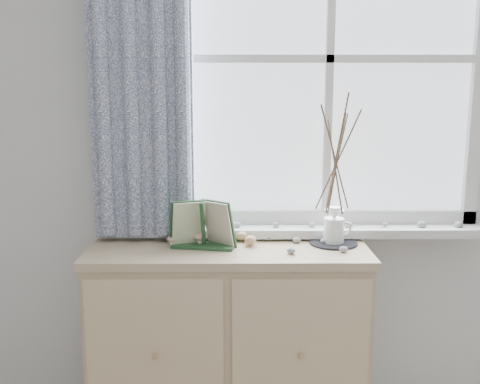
{
  "coord_description": "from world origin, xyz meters",
  "views": [
    {
      "loc": [
        -0.11,
        -0.46,
        1.5
      ],
      "look_at": [
        -0.1,
        1.7,
        1.1
      ],
      "focal_mm": 40.0,
      "sensor_mm": 36.0,
      "label": 1
    }
  ],
  "objects": [
    {
      "name": "crocheted_doily",
      "position": [
        0.31,
        1.8,
        0.85
      ],
      "size": [
        0.21,
        0.21,
        0.01
      ],
      "primitive_type": "cylinder",
      "color": "black",
      "rests_on": "sideboard"
    },
    {
      "name": "wooden_eggs",
      "position": [
        -0.07,
        1.81,
        0.88
      ],
      "size": [
        0.09,
        0.11,
        0.06
      ],
      "color": "tan",
      "rests_on": "sideboard"
    },
    {
      "name": "toadstool_cluster",
      "position": [
        -0.32,
        1.82,
        0.9
      ],
      "size": [
        0.18,
        0.15,
        0.09
      ],
      "color": "white",
      "rests_on": "sideboard"
    },
    {
      "name": "songbird_figurine",
      "position": [
        -0.18,
        1.85,
        0.89
      ],
      "size": [
        0.15,
        0.09,
        0.07
      ],
      "primitive_type": null,
      "rotation": [
        0.0,
        0.0,
        0.24
      ],
      "color": "white",
      "rests_on": "sideboard"
    },
    {
      "name": "botanical_book",
      "position": [
        -0.26,
        1.72,
        0.96
      ],
      "size": [
        0.32,
        0.18,
        0.21
      ],
      "primitive_type": null,
      "rotation": [
        0.0,
        0.0,
        -0.16
      ],
      "color": "#1F4122",
      "rests_on": "sideboard"
    },
    {
      "name": "twig_pitcher",
      "position": [
        0.31,
        1.8,
        1.23
      ],
      "size": [
        0.31,
        0.31,
        0.66
      ],
      "rotation": [
        0.0,
        0.0,
        0.43
      ],
      "color": "white",
      "rests_on": "crocheted_doily"
    },
    {
      "name": "sideboard",
      "position": [
        -0.15,
        1.75,
        0.43
      ],
      "size": [
        1.2,
        0.45,
        0.85
      ],
      "color": "tan",
      "rests_on": "ground"
    },
    {
      "name": "sideboard_pebbles",
      "position": [
        0.18,
        1.76,
        0.86
      ],
      "size": [
        0.34,
        0.23,
        0.03
      ],
      "color": "gray",
      "rests_on": "sideboard"
    }
  ]
}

